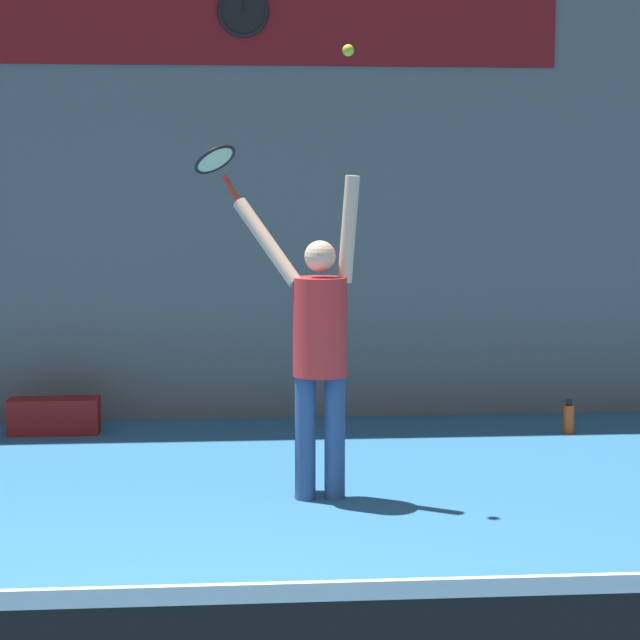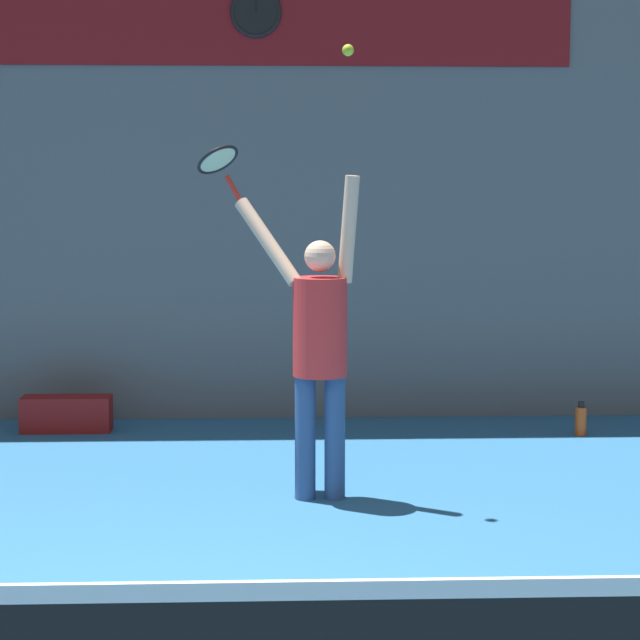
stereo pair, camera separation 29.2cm
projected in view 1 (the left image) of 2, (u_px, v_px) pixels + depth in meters
The scene contains 8 objects.
back_wall at pixel (205, 120), 9.54m from camera, with size 18.00×0.10×5.00m.
sponsor_banner at pixel (204, 11), 9.38m from camera, with size 5.81×0.02×0.86m.
scoreboard_clock at pixel (243, 11), 9.38m from camera, with size 0.42×0.04×0.42m.
tennis_player at pixel (319, 340), 7.20m from camera, with size 0.81×0.50×2.03m.
tennis_racket at pixel (216, 162), 7.42m from camera, with size 0.38×0.38×0.38m.
tennis_ball at pixel (348, 50), 6.97m from camera, with size 0.07×0.07×0.07m.
water_bottle at pixel (569, 418), 9.22m from camera, with size 0.09×0.09×0.27m.
equipment_bag at pixel (54, 416), 9.20m from camera, with size 0.71×0.24×0.28m.
Camera 1 is at (0.19, -4.12, 1.98)m, focal length 65.00 mm.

